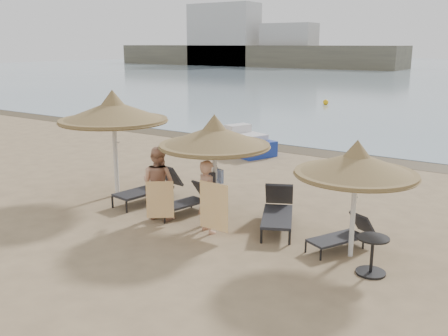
# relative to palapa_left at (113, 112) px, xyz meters

# --- Properties ---
(ground) EXTENTS (160.00, 160.00, 0.00)m
(ground) POSITION_rel_palapa_left_xyz_m (2.85, -0.60, -2.45)
(ground) COLOR #977D5A
(ground) RESTS_ON ground
(wet_sand_strip) EXTENTS (200.00, 1.60, 0.01)m
(wet_sand_strip) POSITION_rel_palapa_left_xyz_m (2.85, 8.80, -2.45)
(wet_sand_strip) COLOR #4A3C25
(wet_sand_strip) RESTS_ON ground
(far_shore) EXTENTS (150.00, 54.80, 12.00)m
(far_shore) POSITION_rel_palapa_left_xyz_m (-22.25, 77.23, 0.46)
(far_shore) COLOR brown
(far_shore) RESTS_ON ground
(palapa_left) EXTENTS (3.11, 3.11, 3.08)m
(palapa_left) POSITION_rel_palapa_left_xyz_m (0.00, 0.00, 0.00)
(palapa_left) COLOR silver
(palapa_left) RESTS_ON ground
(palapa_center) EXTENTS (2.72, 2.72, 2.70)m
(palapa_center) POSITION_rel_palapa_left_xyz_m (3.67, -0.24, -0.30)
(palapa_center) COLOR silver
(palapa_center) RESTS_ON ground
(palapa_right) EXTENTS (2.50, 2.50, 2.48)m
(palapa_right) POSITION_rel_palapa_left_xyz_m (7.24, -0.36, -0.48)
(palapa_right) COLOR silver
(palapa_right) RESTS_ON ground
(lounger_far_left) EXTENTS (0.97, 2.15, 0.93)m
(lounger_far_left) POSITION_rel_palapa_left_xyz_m (1.22, 0.14, -2.04)
(lounger_far_left) COLOR black
(lounger_far_left) RESTS_ON ground
(lounger_near_left) EXTENTS (0.93, 1.78, 0.76)m
(lounger_near_left) POSITION_rel_palapa_left_xyz_m (2.69, -0.11, -2.11)
(lounger_near_left) COLOR black
(lounger_near_left) RESTS_ON ground
(lounger_near_right) EXTENTS (1.51, 2.17, 0.93)m
(lounger_near_right) POSITION_rel_palapa_left_xyz_m (5.14, 0.33, -2.04)
(lounger_near_right) COLOR black
(lounger_near_right) RESTS_ON ground
(lounger_far_right) EXTENTS (1.16, 1.66, 0.71)m
(lounger_far_right) POSITION_rel_palapa_left_xyz_m (6.97, -0.06, -2.13)
(lounger_far_right) COLOR black
(lounger_far_right) RESTS_ON ground
(side_table) EXTENTS (0.62, 0.62, 0.75)m
(side_table) POSITION_rel_palapa_left_xyz_m (7.86, -0.95, -2.10)
(side_table) COLOR black
(side_table) RESTS_ON ground
(person_left) EXTENTS (1.05, 0.74, 2.16)m
(person_left) POSITION_rel_palapa_left_xyz_m (2.36, -0.84, -1.37)
(person_left) COLOR tan
(person_left) RESTS_ON ground
(person_right) EXTENTS (1.08, 0.89, 2.02)m
(person_right) POSITION_rel_palapa_left_xyz_m (3.95, -0.92, -1.44)
(person_right) COLOR tan
(person_right) RESTS_ON ground
(towel_left) EXTENTS (0.54, 0.42, 0.93)m
(towel_left) POSITION_rel_palapa_left_xyz_m (2.71, -1.19, -1.81)
(towel_left) COLOR orange
(towel_left) RESTS_ON ground
(towel_right) EXTENTS (0.79, 0.04, 1.11)m
(towel_right) POSITION_rel_palapa_left_xyz_m (4.30, -1.17, -1.69)
(towel_right) COLOR orange
(towel_right) RESTS_ON ground
(bag_patterned) EXTENTS (0.29, 0.16, 0.35)m
(bag_patterned) POSITION_rel_palapa_left_xyz_m (3.67, -0.06, -1.32)
(bag_patterned) COLOR white
(bag_patterned) RESTS_ON ground
(bag_dark) EXTENTS (0.24, 0.10, 0.34)m
(bag_dark) POSITION_rel_palapa_left_xyz_m (3.67, -0.40, -1.32)
(bag_dark) COLOR black
(bag_dark) RESTS_ON ground
(pedal_boat) EXTENTS (2.77, 2.19, 1.13)m
(pedal_boat) POSITION_rel_palapa_left_xyz_m (0.08, 6.95, -2.03)
(pedal_boat) COLOR navy
(pedal_boat) RESTS_ON ground
(buoy_left) EXTENTS (0.40, 0.40, 0.40)m
(buoy_left) POSITION_rel_palapa_left_xyz_m (-3.67, 24.27, -2.25)
(buoy_left) COLOR #EEAA0A
(buoy_left) RESTS_ON ground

